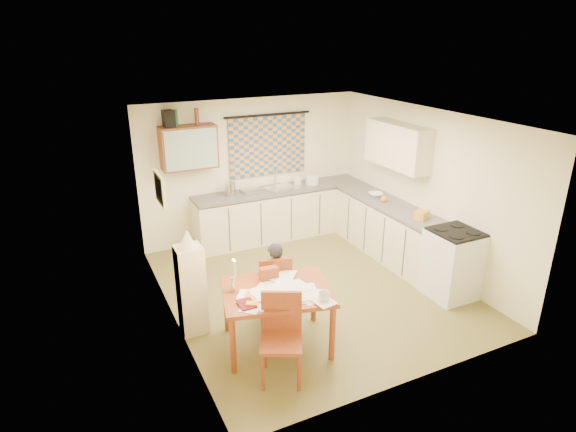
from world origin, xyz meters
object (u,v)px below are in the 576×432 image
chair_far (274,298)px  dining_table (277,317)px  counter_right (399,236)px  counter_back (284,213)px  person (274,282)px  shelf_stand (191,290)px  stove (452,264)px

chair_far → dining_table: bearing=83.3°
counter_right → dining_table: 2.97m
counter_back → person: person is taller
counter_right → shelf_stand: shelf_stand is taller
counter_back → dining_table: counter_back is taller
shelf_stand → stove: bearing=-11.5°
counter_back → stove: size_ratio=3.32×
dining_table → person: 0.58m
dining_table → counter_right: bearing=37.7°
stove → shelf_stand: size_ratio=0.86×
stove → dining_table: bearing=179.9°
counter_back → counter_right: bearing=-55.6°
stove → person: (-2.51, 0.53, 0.05)m
stove → dining_table: (-2.71, 0.01, -0.12)m
stove → chair_far: (-2.50, 0.57, -0.21)m
dining_table → shelf_stand: size_ratio=1.24×
counter_right → chair_far: size_ratio=3.19×
chair_far → person: (-0.01, -0.05, 0.26)m
counter_back → dining_table: bearing=-116.8°
counter_right → stove: 1.20m
counter_right → person: person is taller
chair_far → counter_back: bearing=-104.5°
person → shelf_stand: 1.05m
dining_table → counter_back: bearing=77.2°
dining_table → chair_far: 0.61m
counter_back → stove: bearing=-67.8°
dining_table → chair_far: (0.21, 0.57, -0.09)m
stove → counter_back: bearing=112.2°
counter_back → dining_table: 3.33m
counter_back → chair_far: 2.73m
shelf_stand → dining_table: bearing=-40.9°
counter_back → dining_table: (-1.50, -2.97, -0.07)m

